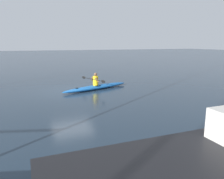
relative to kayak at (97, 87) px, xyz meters
The scene contains 3 objects.
ground_plane 1.64m from the kayak, ahead, with size 160.00×160.00×0.00m, color #1E2D3D.
kayak is the anchor object (origin of this frame).
kayaker 0.50m from the kayak, 18.86° to the left, with size 0.83×2.33×0.79m.
Camera 1 is at (2.72, 13.27, 2.91)m, focal length 35.50 mm.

